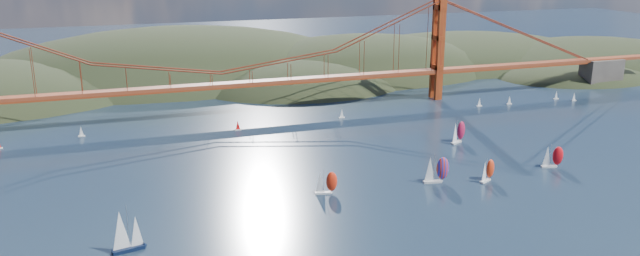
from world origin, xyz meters
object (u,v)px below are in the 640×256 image
at_px(sloop_navy, 125,231).
at_px(racer_0, 326,182).
at_px(racer_2, 552,156).
at_px(racer_3, 458,132).
at_px(racer_rwb, 436,169).
at_px(racer_1, 487,170).

height_order(sloop_navy, racer_0, sloop_navy).
relative_size(sloop_navy, racer_2, 1.45).
distance_m(racer_3, racer_rwb, 51.12).
height_order(sloop_navy, racer_1, sloop_navy).
bearing_deg(racer_0, racer_2, 9.49).
distance_m(racer_1, racer_rwb, 18.94).
relative_size(sloop_navy, racer_1, 1.55).
relative_size(racer_1, racer_rwb, 0.82).
bearing_deg(racer_2, racer_3, 128.73).
bearing_deg(racer_1, racer_2, -17.75).
height_order(sloop_navy, racer_2, sloop_navy).
bearing_deg(racer_3, racer_1, -135.28).
distance_m(racer_2, racer_3, 43.21).
bearing_deg(racer_0, sloop_navy, -150.38).
bearing_deg(racer_rwb, racer_2, 7.67).
bearing_deg(racer_1, racer_3, 45.77).
relative_size(racer_1, racer_2, 0.94).
height_order(racer_1, racer_2, racer_2).
distance_m(racer_0, racer_3, 82.24).
relative_size(racer_0, racer_2, 0.95).
bearing_deg(sloop_navy, racer_0, 5.70).
relative_size(racer_0, racer_3, 0.87).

